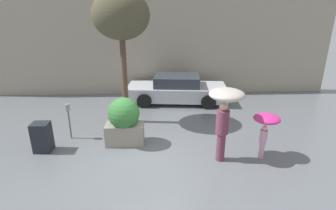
% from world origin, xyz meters
% --- Properties ---
extents(ground_plane, '(40.00, 40.00, 0.00)m').
position_xyz_m(ground_plane, '(0.00, 0.00, 0.00)').
color(ground_plane, slate).
extents(building_facade, '(18.00, 0.30, 6.00)m').
position_xyz_m(building_facade, '(0.00, 6.50, 3.00)').
color(building_facade, '#9E937F').
rests_on(building_facade, ground).
extents(planter_box, '(1.19, 0.98, 1.52)m').
position_xyz_m(planter_box, '(-0.71, 0.96, 0.80)').
color(planter_box, gray).
rests_on(planter_box, ground).
extents(person_adult, '(0.96, 0.96, 2.06)m').
position_xyz_m(person_adult, '(2.14, -0.07, 1.58)').
color(person_adult, brown).
rests_on(person_adult, ground).
extents(person_child, '(0.73, 0.73, 1.31)m').
position_xyz_m(person_child, '(3.32, -0.06, 1.07)').
color(person_child, '#D199B7').
rests_on(person_child, ground).
extents(parked_car_near, '(4.62, 2.32, 1.25)m').
position_xyz_m(parked_car_near, '(1.25, 4.98, 0.59)').
color(parked_car_near, '#B7BCC1').
rests_on(parked_car_near, ground).
extents(street_tree, '(1.94, 1.94, 4.69)m').
position_xyz_m(street_tree, '(-0.84, 2.74, 3.82)').
color(street_tree, brown).
rests_on(street_tree, ground).
extents(parking_meter, '(0.14, 0.14, 1.20)m').
position_xyz_m(parking_meter, '(-2.54, 1.42, 0.87)').
color(parking_meter, '#595B60').
rests_on(parking_meter, ground).
extents(newspaper_box, '(0.50, 0.44, 0.90)m').
position_xyz_m(newspaper_box, '(-3.12, 0.62, 0.45)').
color(newspaper_box, '#1E2328').
rests_on(newspaper_box, ground).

